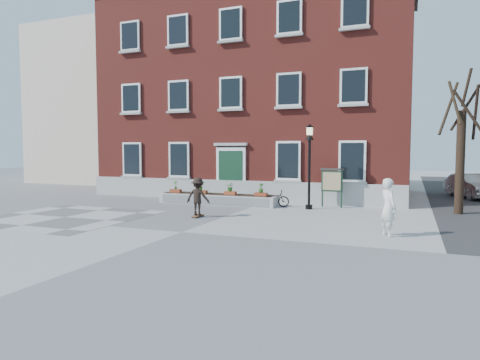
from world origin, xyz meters
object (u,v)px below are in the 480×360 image
at_px(parked_car, 472,186).
at_px(skateboarder, 198,197).
at_px(notice_board, 332,181).
at_px(lamp_post, 309,154).
at_px(bicycle, 273,198).
at_px(bystander, 388,207).

bearing_deg(parked_car, skateboarder, -151.80).
distance_m(parked_car, notice_board, 9.66).
height_order(lamp_post, notice_board, lamp_post).
bearing_deg(lamp_post, bicycle, 174.61).
bearing_deg(parked_car, lamp_post, -152.24).
xyz_separation_m(parked_car, lamp_post, (-7.61, -7.99, 1.84)).
relative_size(bicycle, parked_car, 0.37).
height_order(bystander, skateboarder, bystander).
relative_size(parked_car, skateboarder, 2.61).
distance_m(lamp_post, notice_board, 1.89).
bearing_deg(bicycle, parked_car, -61.12).
relative_size(parked_car, bystander, 2.28).
height_order(bicycle, bystander, bystander).
height_order(bicycle, lamp_post, lamp_post).
relative_size(parked_car, notice_board, 2.26).
height_order(parked_car, lamp_post, lamp_post).
height_order(bystander, notice_board, notice_board).
relative_size(parked_car, lamp_post, 1.07).
xyz_separation_m(parked_car, notice_board, (-6.75, -6.89, 0.57)).
distance_m(bystander, notice_board, 6.98).
height_order(notice_board, skateboarder, notice_board).
xyz_separation_m(bicycle, bystander, (5.52, -5.42, 0.52)).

